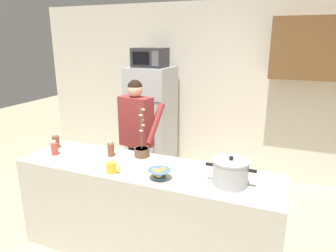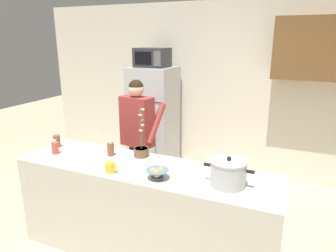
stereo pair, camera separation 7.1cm
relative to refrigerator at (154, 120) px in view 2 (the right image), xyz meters
name	(u,v)px [view 2 (the right image)]	position (x,y,z in m)	size (l,w,h in m)	color
ground_plane	(146,251)	(0.81, -1.85, -0.83)	(14.00, 14.00, 0.00)	#C6B793
back_wall_unit	(230,84)	(1.09, 0.41, 0.59)	(6.00, 0.48, 2.60)	silver
kitchen_island	(145,211)	(0.81, -1.85, -0.37)	(2.49, 0.68, 0.92)	beige
refrigerator	(154,120)	(0.00, 0.00, 0.00)	(0.64, 0.68, 1.65)	#B7BABF
microwave	(152,58)	(0.00, -0.02, 0.97)	(0.48, 0.37, 0.28)	#2D2D30
person_near_pot	(138,129)	(0.27, -0.99, 0.17)	(0.55, 0.48, 1.60)	black
cooking_pot	(228,173)	(1.60, -1.90, 0.20)	(0.41, 0.30, 0.25)	silver
coffee_mug	(110,167)	(0.59, -2.07, 0.14)	(0.13, 0.09, 0.10)	yellow
bread_bowl	(157,173)	(1.03, -2.02, 0.14)	(0.20, 0.20, 0.10)	#4C7299
bottle_near_edge	(111,148)	(0.36, -1.73, 0.17)	(0.07, 0.07, 0.16)	brown
bottle_mid_counter	(57,140)	(-0.32, -1.75, 0.17)	(0.07, 0.07, 0.16)	brown
bottle_far_corner	(55,147)	(-0.19, -1.92, 0.17)	(0.07, 0.07, 0.15)	#D84C3F
potted_orchid	(141,150)	(0.66, -1.62, 0.16)	(0.15, 0.15, 0.50)	brown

